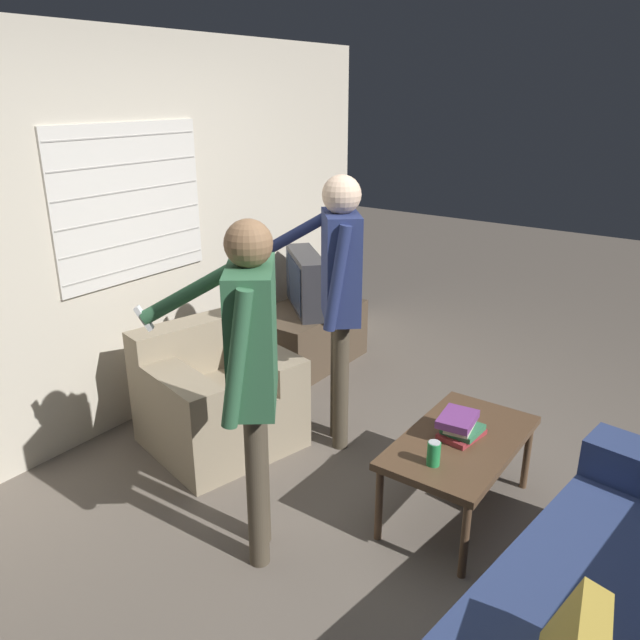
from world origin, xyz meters
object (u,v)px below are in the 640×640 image
at_px(person_right_standing, 339,281).
at_px(person_left_standing, 250,355).
at_px(spare_remote, 453,428).
at_px(book_stack, 460,426).
at_px(soda_can, 434,453).
at_px(armchair_beige, 216,398).
at_px(coffee_table, 460,446).
at_px(tv, 306,282).

bearing_deg(person_right_standing, person_left_standing, 152.88).
bearing_deg(spare_remote, person_left_standing, 133.27).
bearing_deg(book_stack, person_right_standing, 76.76).
bearing_deg(soda_can, armchair_beige, 87.08).
height_order(coffee_table, spare_remote, spare_remote).
distance_m(tv, person_left_standing, 2.32).
height_order(armchair_beige, person_right_standing, person_right_standing).
height_order(tv, spare_remote, tv).
height_order(coffee_table, tv, tv).
bearing_deg(person_left_standing, coffee_table, -75.50).
bearing_deg(person_right_standing, armchair_beige, 84.86).
bearing_deg(tv, coffee_table, 11.18).
distance_m(book_stack, soda_can, 0.32).
relative_size(person_right_standing, soda_can, 13.75).
relative_size(coffee_table, person_left_standing, 0.57).
relative_size(book_stack, soda_can, 2.18).
bearing_deg(person_left_standing, book_stack, -74.47).
relative_size(person_right_standing, spare_remote, 12.76).
height_order(tv, person_right_standing, person_right_standing).
height_order(coffee_table, book_stack, book_stack).
height_order(coffee_table, person_left_standing, person_left_standing).
distance_m(coffee_table, soda_can, 0.33).
distance_m(person_right_standing, soda_can, 1.22).
bearing_deg(book_stack, coffee_table, -129.48).
xyz_separation_m(tv, person_left_standing, (-1.97, -1.18, 0.35)).
bearing_deg(person_left_standing, tv, -6.72).
bearing_deg(coffee_table, person_right_standing, 76.24).
bearing_deg(coffee_table, spare_remote, 51.62).
relative_size(soda_can, spare_remote, 0.93).
bearing_deg(person_right_standing, spare_remote, -142.26).
distance_m(person_right_standing, book_stack, 1.12).
bearing_deg(coffee_table, armchair_beige, 98.17).
height_order(armchair_beige, soda_can, armchair_beige).
relative_size(tv, person_right_standing, 0.39).
height_order(book_stack, spare_remote, book_stack).
xyz_separation_m(coffee_table, soda_can, (-0.31, 0.01, 0.11)).
relative_size(armchair_beige, book_stack, 3.71).
distance_m(armchair_beige, soda_can, 1.58).
bearing_deg(person_right_standing, soda_can, -160.88).
xyz_separation_m(person_right_standing, spare_remote, (-0.18, -0.87, -0.63)).
height_order(armchair_beige, book_stack, armchair_beige).
bearing_deg(soda_can, person_left_standing, 130.23).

